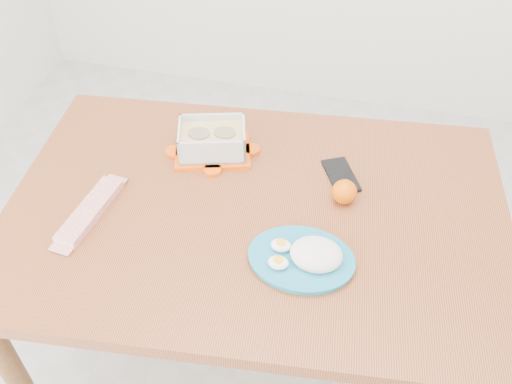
% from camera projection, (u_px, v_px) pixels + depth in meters
% --- Properties ---
extents(dining_table, '(1.39, 1.00, 0.75)m').
position_uv_depth(dining_table, '(256.00, 231.00, 1.55)').
color(dining_table, '#99502B').
rests_on(dining_table, ground).
extents(food_container, '(0.25, 0.21, 0.09)m').
position_uv_depth(food_container, '(212.00, 141.00, 1.62)').
color(food_container, '#F65507').
rests_on(food_container, dining_table).
extents(orange_fruit, '(0.07, 0.07, 0.07)m').
position_uv_depth(orange_fruit, '(344.00, 192.00, 1.49)').
color(orange_fruit, '#FF5A05').
rests_on(orange_fruit, dining_table).
extents(rice_plate, '(0.25, 0.25, 0.07)m').
position_uv_depth(rice_plate, '(306.00, 256.00, 1.34)').
color(rice_plate, teal).
rests_on(rice_plate, dining_table).
extents(candy_bar, '(0.08, 0.24, 0.02)m').
position_uv_depth(candy_bar, '(90.00, 211.00, 1.47)').
color(candy_bar, '#B70F09').
rests_on(candy_bar, dining_table).
extents(smartphone, '(0.13, 0.16, 0.01)m').
position_uv_depth(smartphone, '(341.00, 176.00, 1.57)').
color(smartphone, black).
rests_on(smartphone, dining_table).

